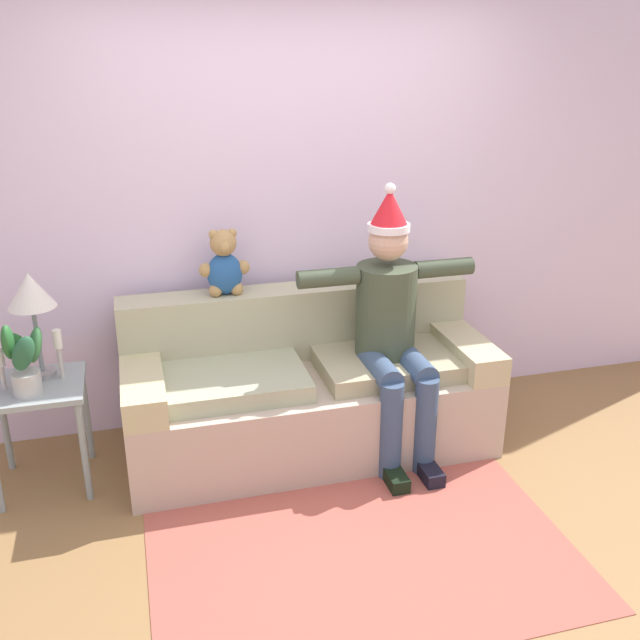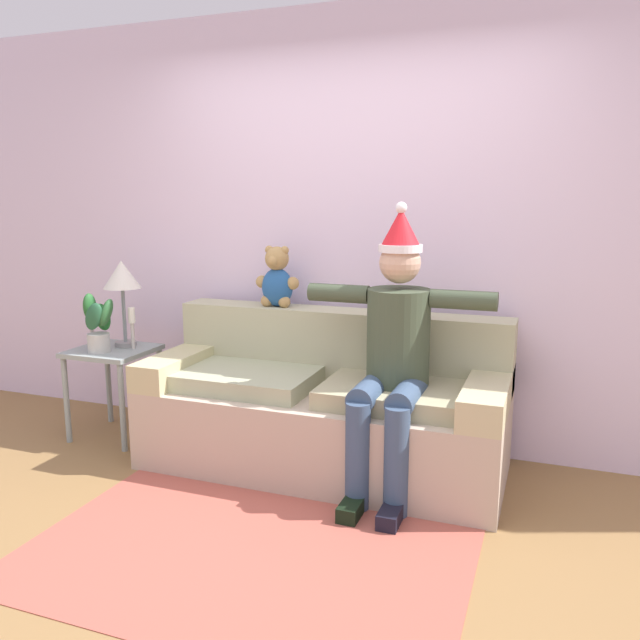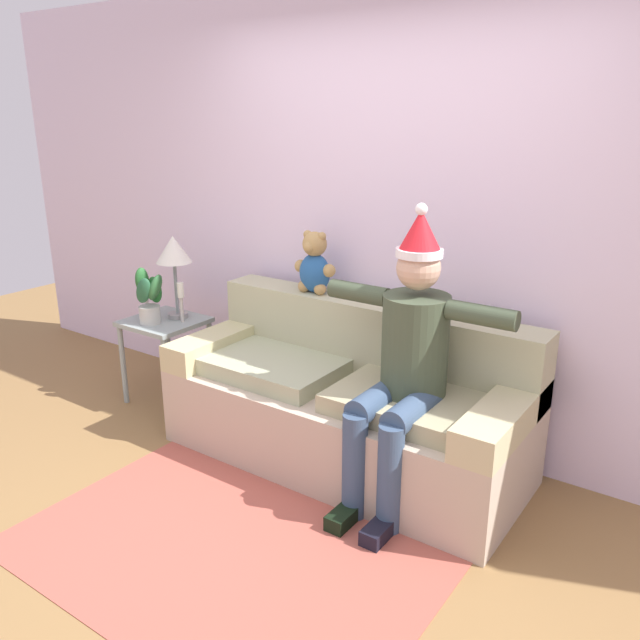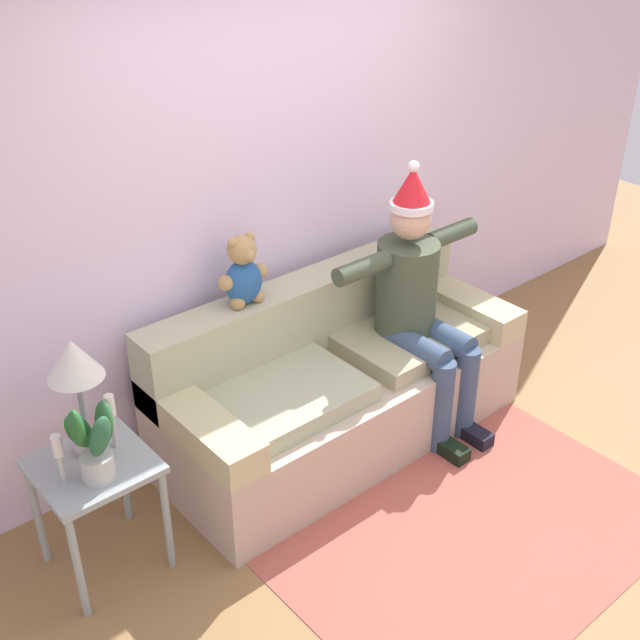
{
  "view_description": "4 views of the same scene",
  "coord_description": "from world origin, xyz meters",
  "px_view_note": "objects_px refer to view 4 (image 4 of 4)",
  "views": [
    {
      "loc": [
        -0.91,
        -2.57,
        2.25
      ],
      "look_at": [
        0.02,
        0.82,
        0.86
      ],
      "focal_mm": 40.17,
      "sensor_mm": 36.0,
      "label": 1
    },
    {
      "loc": [
        1.22,
        -2.34,
        1.57
      ],
      "look_at": [
        0.03,
        0.88,
        0.9
      ],
      "focal_mm": 36.0,
      "sensor_mm": 36.0,
      "label": 2
    },
    {
      "loc": [
        1.83,
        -1.84,
        1.97
      ],
      "look_at": [
        -0.12,
        0.93,
        0.86
      ],
      "focal_mm": 36.52,
      "sensor_mm": 36.0,
      "label": 3
    },
    {
      "loc": [
        -2.45,
        -1.69,
        2.86
      ],
      "look_at": [
        -0.17,
        0.99,
        0.83
      ],
      "focal_mm": 44.92,
      "sensor_mm": 36.0,
      "label": 4
    }
  ],
  "objects_px": {
    "table_lamp": "(74,365)",
    "couch": "(337,382)",
    "candle_tall": "(58,452)",
    "teddy_bear": "(243,273)",
    "side_table": "(95,482)",
    "potted_plant": "(93,443)",
    "person_seated": "(419,299)",
    "candle_short": "(111,414)"
  },
  "relations": [
    {
      "from": "table_lamp",
      "to": "candle_tall",
      "type": "height_order",
      "value": "table_lamp"
    },
    {
      "from": "potted_plant",
      "to": "candle_tall",
      "type": "bearing_deg",
      "value": 147.67
    },
    {
      "from": "person_seated",
      "to": "side_table",
      "type": "relative_size",
      "value": 2.59
    },
    {
      "from": "potted_plant",
      "to": "side_table",
      "type": "bearing_deg",
      "value": 80.3
    },
    {
      "from": "candle_short",
      "to": "side_table",
      "type": "bearing_deg",
      "value": -163.78
    },
    {
      "from": "candle_short",
      "to": "candle_tall",
      "type": "bearing_deg",
      "value": -167.69
    },
    {
      "from": "couch",
      "to": "candle_tall",
      "type": "relative_size",
      "value": 8.94
    },
    {
      "from": "candle_tall",
      "to": "side_table",
      "type": "bearing_deg",
      "value": 8.28
    },
    {
      "from": "teddy_bear",
      "to": "table_lamp",
      "type": "bearing_deg",
      "value": -168.4
    },
    {
      "from": "table_lamp",
      "to": "candle_short",
      "type": "height_order",
      "value": "table_lamp"
    },
    {
      "from": "table_lamp",
      "to": "couch",
      "type": "bearing_deg",
      "value": -1.78
    },
    {
      "from": "person_seated",
      "to": "potted_plant",
      "type": "bearing_deg",
      "value": 179.42
    },
    {
      "from": "couch",
      "to": "potted_plant",
      "type": "relative_size",
      "value": 5.48
    },
    {
      "from": "table_lamp",
      "to": "candle_tall",
      "type": "bearing_deg",
      "value": -146.54
    },
    {
      "from": "person_seated",
      "to": "teddy_bear",
      "type": "distance_m",
      "value": 0.99
    },
    {
      "from": "couch",
      "to": "teddy_bear",
      "type": "height_order",
      "value": "teddy_bear"
    },
    {
      "from": "side_table",
      "to": "candle_short",
      "type": "distance_m",
      "value": 0.31
    },
    {
      "from": "table_lamp",
      "to": "candle_short",
      "type": "relative_size",
      "value": 2.08
    },
    {
      "from": "table_lamp",
      "to": "candle_tall",
      "type": "relative_size",
      "value": 2.45
    },
    {
      "from": "teddy_bear",
      "to": "potted_plant",
      "type": "xyz_separation_m",
      "value": [
        -1.06,
        -0.4,
        -0.28
      ]
    },
    {
      "from": "teddy_bear",
      "to": "candle_tall",
      "type": "bearing_deg",
      "value": -164.77
    },
    {
      "from": "couch",
      "to": "teddy_bear",
      "type": "bearing_deg",
      "value": 148.78
    },
    {
      "from": "couch",
      "to": "person_seated",
      "type": "bearing_deg",
      "value": -20.63
    },
    {
      "from": "couch",
      "to": "person_seated",
      "type": "height_order",
      "value": "person_seated"
    },
    {
      "from": "side_table",
      "to": "couch",
      "type": "bearing_deg",
      "value": 1.98
    },
    {
      "from": "teddy_bear",
      "to": "table_lamp",
      "type": "distance_m",
      "value": 1.03
    },
    {
      "from": "teddy_bear",
      "to": "candle_short",
      "type": "relative_size",
      "value": 1.4
    },
    {
      "from": "table_lamp",
      "to": "person_seated",
      "type": "bearing_deg",
      "value": -6.44
    },
    {
      "from": "person_seated",
      "to": "table_lamp",
      "type": "xyz_separation_m",
      "value": [
        -1.87,
        0.21,
        0.26
      ]
    },
    {
      "from": "couch",
      "to": "candle_tall",
      "type": "height_order",
      "value": "couch"
    },
    {
      "from": "side_table",
      "to": "potted_plant",
      "type": "relative_size",
      "value": 1.57
    },
    {
      "from": "table_lamp",
      "to": "side_table",
      "type": "bearing_deg",
      "value": -110.99
    },
    {
      "from": "teddy_bear",
      "to": "table_lamp",
      "type": "relative_size",
      "value": 0.67
    },
    {
      "from": "teddy_bear",
      "to": "person_seated",
      "type": "bearing_deg",
      "value": -25.99
    },
    {
      "from": "couch",
      "to": "person_seated",
      "type": "distance_m",
      "value": 0.64
    },
    {
      "from": "couch",
      "to": "table_lamp",
      "type": "distance_m",
      "value": 1.58
    },
    {
      "from": "candle_tall",
      "to": "couch",
      "type": "bearing_deg",
      "value": 2.53
    },
    {
      "from": "table_lamp",
      "to": "candle_short",
      "type": "xyz_separation_m",
      "value": [
        0.1,
        -0.05,
        -0.27
      ]
    },
    {
      "from": "table_lamp",
      "to": "potted_plant",
      "type": "height_order",
      "value": "table_lamp"
    },
    {
      "from": "potted_plant",
      "to": "candle_tall",
      "type": "distance_m",
      "value": 0.15
    },
    {
      "from": "potted_plant",
      "to": "candle_short",
      "type": "height_order",
      "value": "potted_plant"
    },
    {
      "from": "table_lamp",
      "to": "candle_short",
      "type": "bearing_deg",
      "value": -28.51
    }
  ]
}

